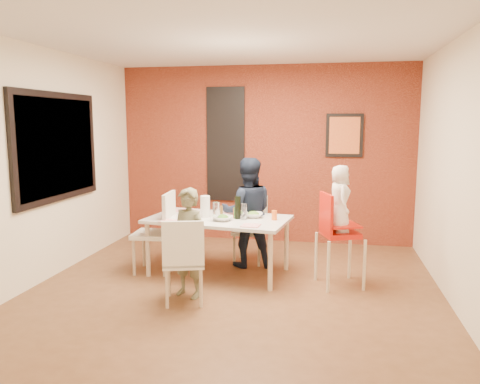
% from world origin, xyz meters
% --- Properties ---
extents(ground, '(4.50, 4.50, 0.00)m').
position_xyz_m(ground, '(0.00, 0.00, 0.00)').
color(ground, brown).
rests_on(ground, ground).
extents(ceiling, '(4.50, 4.50, 0.02)m').
position_xyz_m(ceiling, '(0.00, 0.00, 2.70)').
color(ceiling, silver).
rests_on(ceiling, wall_back).
extents(wall_back, '(4.50, 0.02, 2.70)m').
position_xyz_m(wall_back, '(0.00, 2.25, 1.35)').
color(wall_back, '#EEE4C5').
rests_on(wall_back, ground).
extents(wall_front, '(4.50, 0.02, 2.70)m').
position_xyz_m(wall_front, '(0.00, -2.25, 1.35)').
color(wall_front, '#EEE4C5').
rests_on(wall_front, ground).
extents(wall_left, '(0.02, 4.50, 2.70)m').
position_xyz_m(wall_left, '(-2.25, 0.00, 1.35)').
color(wall_left, '#EEE4C5').
rests_on(wall_left, ground).
extents(wall_right, '(0.02, 4.50, 2.70)m').
position_xyz_m(wall_right, '(2.25, 0.00, 1.35)').
color(wall_right, '#EEE4C5').
rests_on(wall_right, ground).
extents(brick_accent_wall, '(4.50, 0.02, 2.70)m').
position_xyz_m(brick_accent_wall, '(0.00, 2.23, 1.35)').
color(brick_accent_wall, maroon).
rests_on(brick_accent_wall, ground).
extents(picture_window_frame, '(0.05, 1.70, 1.30)m').
position_xyz_m(picture_window_frame, '(-2.22, 0.20, 1.55)').
color(picture_window_frame, black).
rests_on(picture_window_frame, wall_left).
extents(picture_window_pane, '(0.02, 1.55, 1.15)m').
position_xyz_m(picture_window_pane, '(-2.21, 0.20, 1.55)').
color(picture_window_pane, black).
rests_on(picture_window_pane, wall_left).
extents(glassblock_strip, '(0.55, 0.03, 1.70)m').
position_xyz_m(glassblock_strip, '(-0.60, 2.21, 1.50)').
color(glassblock_strip, silver).
rests_on(glassblock_strip, wall_back).
extents(glassblock_surround, '(0.60, 0.03, 1.76)m').
position_xyz_m(glassblock_surround, '(-0.60, 2.21, 1.50)').
color(glassblock_surround, black).
rests_on(glassblock_surround, wall_back).
extents(art_print_frame, '(0.54, 0.03, 0.64)m').
position_xyz_m(art_print_frame, '(1.20, 2.21, 1.65)').
color(art_print_frame, black).
rests_on(art_print_frame, wall_back).
extents(art_print_canvas, '(0.44, 0.01, 0.54)m').
position_xyz_m(art_print_canvas, '(1.20, 2.19, 1.65)').
color(art_print_canvas, orange).
rests_on(art_print_canvas, wall_back).
extents(dining_table, '(1.78, 1.14, 0.69)m').
position_xyz_m(dining_table, '(-0.31, 0.51, 0.63)').
color(dining_table, silver).
rests_on(dining_table, ground).
extents(chair_near, '(0.51, 0.51, 0.89)m').
position_xyz_m(chair_near, '(-0.41, -0.54, 0.50)').
color(chair_near, white).
rests_on(chair_near, ground).
extents(chair_far, '(0.43, 0.43, 0.87)m').
position_xyz_m(chair_far, '(-0.01, 1.11, 0.49)').
color(chair_far, silver).
rests_on(chair_far, ground).
extents(chair_left, '(0.49, 0.49, 1.00)m').
position_xyz_m(chair_left, '(-1.03, 0.42, 0.56)').
color(chair_left, silver).
rests_on(chair_left, ground).
extents(high_chair, '(0.57, 0.57, 1.06)m').
position_xyz_m(high_chair, '(1.10, 0.33, 0.64)').
color(high_chair, red).
rests_on(high_chair, ground).
extents(child_near, '(0.50, 0.41, 1.17)m').
position_xyz_m(child_near, '(-0.44, -0.31, 0.58)').
color(child_near, '#616045').
rests_on(child_near, ground).
extents(child_far, '(0.79, 0.68, 1.40)m').
position_xyz_m(child_far, '(-0.01, 0.87, 0.70)').
color(child_far, black).
rests_on(child_far, ground).
extents(toddler, '(0.31, 0.41, 0.75)m').
position_xyz_m(toddler, '(1.12, 0.35, 1.00)').
color(toddler, white).
rests_on(toddler, high_chair).
extents(plate_near_left, '(0.25, 0.25, 0.01)m').
position_xyz_m(plate_near_left, '(-0.81, 0.17, 0.70)').
color(plate_near_left, white).
rests_on(plate_near_left, dining_table).
extents(plate_far_mid, '(0.31, 0.31, 0.01)m').
position_xyz_m(plate_far_mid, '(-0.17, 0.84, 0.70)').
color(plate_far_mid, white).
rests_on(plate_far_mid, dining_table).
extents(plate_near_right, '(0.21, 0.21, 0.01)m').
position_xyz_m(plate_near_right, '(0.15, 0.13, 0.70)').
color(plate_near_right, white).
rests_on(plate_near_right, dining_table).
extents(plate_far_left, '(0.22, 0.22, 0.01)m').
position_xyz_m(plate_far_left, '(-0.88, 0.85, 0.70)').
color(plate_far_left, white).
rests_on(plate_far_left, dining_table).
extents(salad_bowl_a, '(0.29, 0.29, 0.05)m').
position_xyz_m(salad_bowl_a, '(-0.22, 0.35, 0.72)').
color(salad_bowl_a, white).
rests_on(salad_bowl_a, dining_table).
extents(salad_bowl_b, '(0.27, 0.27, 0.06)m').
position_xyz_m(salad_bowl_b, '(0.11, 0.61, 0.72)').
color(salad_bowl_b, silver).
rests_on(salad_bowl_b, dining_table).
extents(wine_bottle, '(0.07, 0.07, 0.28)m').
position_xyz_m(wine_bottle, '(-0.07, 0.49, 0.83)').
color(wine_bottle, black).
rests_on(wine_bottle, dining_table).
extents(wine_glass_a, '(0.08, 0.08, 0.22)m').
position_xyz_m(wine_glass_a, '(-0.29, 0.33, 0.81)').
color(wine_glass_a, white).
rests_on(wine_glass_a, dining_table).
extents(wine_glass_b, '(0.07, 0.07, 0.19)m').
position_xyz_m(wine_glass_b, '(0.02, 0.46, 0.79)').
color(wine_glass_b, white).
rests_on(wine_glass_b, dining_table).
extents(paper_towel_roll, '(0.12, 0.12, 0.26)m').
position_xyz_m(paper_towel_roll, '(-0.48, 0.52, 0.83)').
color(paper_towel_roll, white).
rests_on(paper_towel_roll, dining_table).
extents(condiment_red, '(0.03, 0.03, 0.12)m').
position_xyz_m(condiment_red, '(-0.11, 0.50, 0.76)').
color(condiment_red, red).
rests_on(condiment_red, dining_table).
extents(condiment_green, '(0.03, 0.03, 0.14)m').
position_xyz_m(condiment_green, '(-0.10, 0.50, 0.76)').
color(condiment_green, '#387326').
rests_on(condiment_green, dining_table).
extents(condiment_brown, '(0.04, 0.04, 0.14)m').
position_xyz_m(condiment_brown, '(-0.28, 0.55, 0.76)').
color(condiment_brown, brown).
rests_on(condiment_brown, dining_table).
extents(sippy_cup, '(0.07, 0.07, 0.11)m').
position_xyz_m(sippy_cup, '(0.37, 0.50, 0.75)').
color(sippy_cup, orange).
rests_on(sippy_cup, dining_table).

